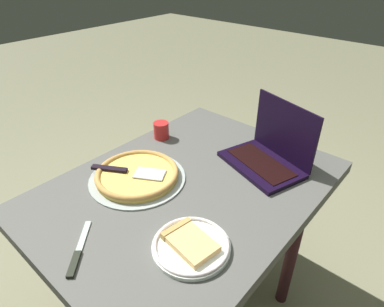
% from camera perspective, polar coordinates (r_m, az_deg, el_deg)
% --- Properties ---
extents(ground_plane, '(12.00, 12.00, 0.00)m').
position_cam_1_polar(ground_plane, '(1.78, -0.49, -24.88)').
color(ground_plane, gray).
extents(dining_table, '(1.11, 0.82, 0.75)m').
position_cam_1_polar(dining_table, '(1.27, -0.63, -8.32)').
color(dining_table, '#50504C').
rests_on(dining_table, ground_plane).
extents(laptop, '(0.30, 0.37, 0.26)m').
position_cam_1_polar(laptop, '(1.33, 13.46, 0.33)').
color(laptop, black).
rests_on(laptop, dining_table).
extents(pizza_plate, '(0.23, 0.23, 0.04)m').
position_cam_1_polar(pizza_plate, '(0.98, -0.22, -15.72)').
color(pizza_plate, white).
rests_on(pizza_plate, dining_table).
extents(pizza_tray, '(0.37, 0.37, 0.04)m').
position_cam_1_polar(pizza_tray, '(1.25, -9.63, -3.71)').
color(pizza_tray, '#9EAAA5').
rests_on(pizza_tray, dining_table).
extents(table_knife, '(0.17, 0.16, 0.01)m').
position_cam_1_polar(table_knife, '(1.03, -19.42, -16.18)').
color(table_knife, '#B7C7C0').
rests_on(table_knife, dining_table).
extents(drink_cup, '(0.07, 0.07, 0.08)m').
position_cam_1_polar(drink_cup, '(1.50, -5.43, 4.12)').
color(drink_cup, red).
rests_on(drink_cup, dining_table).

